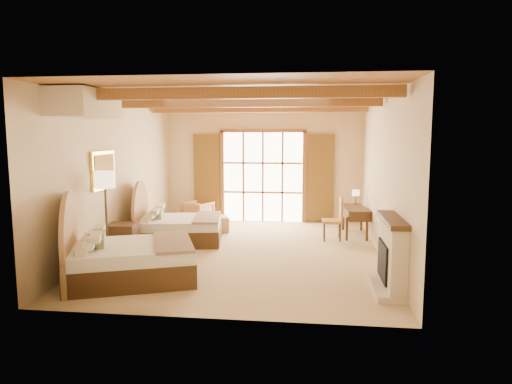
# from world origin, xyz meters

# --- Properties ---
(floor) EXTENTS (7.00, 7.00, 0.00)m
(floor) POSITION_xyz_m (0.00, 0.00, 0.00)
(floor) COLOR #C8B183
(floor) RESTS_ON ground
(wall_back) EXTENTS (5.50, 0.00, 5.50)m
(wall_back) POSITION_xyz_m (0.00, 3.50, 1.60)
(wall_back) COLOR beige
(wall_back) RESTS_ON ground
(wall_left) EXTENTS (0.00, 7.00, 7.00)m
(wall_left) POSITION_xyz_m (-2.75, 0.00, 1.60)
(wall_left) COLOR beige
(wall_left) RESTS_ON ground
(wall_right) EXTENTS (0.00, 7.00, 7.00)m
(wall_right) POSITION_xyz_m (2.75, 0.00, 1.60)
(wall_right) COLOR beige
(wall_right) RESTS_ON ground
(ceiling) EXTENTS (7.00, 7.00, 0.00)m
(ceiling) POSITION_xyz_m (0.00, 0.00, 3.20)
(ceiling) COLOR #B17A3C
(ceiling) RESTS_ON ground
(ceiling_beams) EXTENTS (5.39, 4.60, 0.18)m
(ceiling_beams) POSITION_xyz_m (0.00, 0.00, 3.08)
(ceiling_beams) COLOR olive
(ceiling_beams) RESTS_ON ceiling
(french_doors) EXTENTS (3.95, 0.08, 2.60)m
(french_doors) POSITION_xyz_m (0.00, 3.44, 1.25)
(french_doors) COLOR white
(french_doors) RESTS_ON ground
(fireplace) EXTENTS (0.46, 1.40, 1.16)m
(fireplace) POSITION_xyz_m (2.60, -2.00, 0.51)
(fireplace) COLOR beige
(fireplace) RESTS_ON ground
(painting) EXTENTS (0.06, 0.95, 0.75)m
(painting) POSITION_xyz_m (-2.70, -0.75, 1.75)
(painting) COLOR gold
(painting) RESTS_ON wall_left
(canopy_valance) EXTENTS (0.70, 1.40, 0.45)m
(canopy_valance) POSITION_xyz_m (-2.40, -2.00, 2.95)
(canopy_valance) COLOR beige
(canopy_valance) RESTS_ON ceiling
(bed_near) EXTENTS (2.55, 2.15, 1.34)m
(bed_near) POSITION_xyz_m (-1.81, -2.06, 0.41)
(bed_near) COLOR #443019
(bed_near) RESTS_ON floor
(bed_far) EXTENTS (2.07, 1.67, 1.23)m
(bed_far) POSITION_xyz_m (-1.76, 0.69, 0.37)
(bed_far) COLOR #443019
(bed_far) RESTS_ON floor
(nightstand) EXTENTS (0.60, 0.60, 0.66)m
(nightstand) POSITION_xyz_m (-2.43, -0.58, 0.33)
(nightstand) COLOR #443019
(nightstand) RESTS_ON floor
(floor_lamp) EXTENTS (0.37, 0.37, 1.77)m
(floor_lamp) POSITION_xyz_m (-2.50, -1.15, 1.50)
(floor_lamp) COLOR #372C1B
(floor_lamp) RESTS_ON floor
(armchair) EXTENTS (0.89, 0.90, 0.63)m
(armchair) POSITION_xyz_m (-1.73, 2.83, 0.31)
(armchair) COLOR #B5744A
(armchair) RESTS_ON floor
(ottoman) EXTENTS (0.67, 0.67, 0.38)m
(ottoman) POSITION_xyz_m (-1.00, 1.94, 0.19)
(ottoman) COLOR #A36D4D
(ottoman) RESTS_ON floor
(desk) EXTENTS (0.71, 1.34, 0.69)m
(desk) POSITION_xyz_m (2.41, 1.91, 0.37)
(desk) COLOR #443019
(desk) RESTS_ON floor
(desk_chair) EXTENTS (0.46, 0.46, 1.02)m
(desk_chair) POSITION_xyz_m (1.87, 1.31, 0.32)
(desk_chair) COLOR #B78346
(desk_chair) RESTS_ON floor
(desk_lamp) EXTENTS (0.18, 0.18, 0.36)m
(desk_lamp) POSITION_xyz_m (2.48, 2.43, 0.96)
(desk_lamp) COLOR #372C1B
(desk_lamp) RESTS_ON desk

